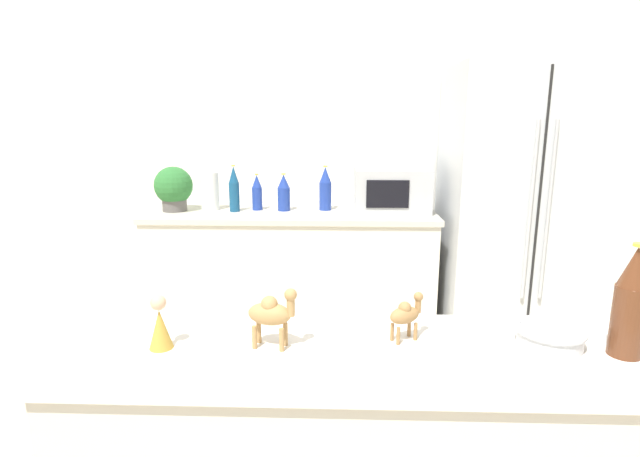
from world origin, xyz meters
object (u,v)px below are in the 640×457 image
(potted_plant, at_px, (174,188))
(wine_bottle, at_px, (631,303))
(back_bottle_0, at_px, (234,189))
(paper_towel_roll, at_px, (210,191))
(microwave, at_px, (391,190))
(camel_figurine, at_px, (272,313))
(back_bottle_1, at_px, (325,189))
(wise_man_figurine_crimson, at_px, (160,326))
(camel_figurine_second, at_px, (406,314))
(back_bottle_2, at_px, (257,193))
(back_bottle_3, at_px, (284,193))
(refrigerator, at_px, (514,215))
(fruit_bowl, at_px, (550,336))

(potted_plant, distance_m, wine_bottle, 2.69)
(back_bottle_0, bearing_deg, paper_towel_roll, 164.32)
(microwave, relative_size, camel_figurine, 2.80)
(microwave, distance_m, back_bottle_1, 0.43)
(paper_towel_roll, xyz_separation_m, wise_man_figurine_crimson, (0.37, -2.02, -0.06))
(paper_towel_roll, relative_size, camel_figurine_second, 1.88)
(back_bottle_2, height_order, wine_bottle, wine_bottle)
(back_bottle_3, distance_m, camel_figurine, 2.00)
(back_bottle_3, height_order, camel_figurine_second, back_bottle_3)
(wine_bottle, bearing_deg, paper_towel_roll, 128.45)
(camel_figurine, relative_size, camel_figurine_second, 1.28)
(microwave, bearing_deg, back_bottle_3, -178.92)
(potted_plant, xyz_separation_m, paper_towel_roll, (0.23, 0.05, -0.03))
(refrigerator, xyz_separation_m, paper_towel_roll, (-1.97, 0.10, 0.13))
(potted_plant, height_order, fruit_bowl, potted_plant)
(back_bottle_2, bearing_deg, refrigerator, -3.71)
(camel_figurine_second, bearing_deg, camel_figurine, -171.22)
(fruit_bowl, bearing_deg, back_bottle_1, 108.36)
(back_bottle_0, bearing_deg, back_bottle_1, 6.93)
(refrigerator, distance_m, fruit_bowl, 1.95)
(refrigerator, relative_size, back_bottle_0, 6.05)
(camel_figurine, bearing_deg, camel_figurine_second, 8.78)
(potted_plant, bearing_deg, back_bottle_0, -0.37)
(microwave, distance_m, wine_bottle, 2.06)
(microwave, relative_size, back_bottle_0, 1.58)
(potted_plant, distance_m, back_bottle_3, 0.72)
(back_bottle_0, height_order, camel_figurine_second, back_bottle_0)
(back_bottle_3, relative_size, camel_figurine_second, 1.85)
(microwave, xyz_separation_m, back_bottle_3, (-0.71, -0.01, -0.02))
(refrigerator, bearing_deg, wine_bottle, -100.97)
(back_bottle_1, distance_m, wine_bottle, 2.21)
(fruit_bowl, relative_size, camel_figurine_second, 1.38)
(back_bottle_1, height_order, wine_bottle, wine_bottle)
(back_bottle_3, relative_size, camel_figurine, 1.44)
(refrigerator, distance_m, camel_figurine, 2.31)
(back_bottle_1, distance_m, back_bottle_3, 0.28)
(refrigerator, distance_m, back_bottle_1, 1.22)
(back_bottle_2, xyz_separation_m, wine_bottle, (1.29, -2.03, 0.03))
(microwave, height_order, camel_figurine_second, microwave)
(microwave, xyz_separation_m, back_bottle_2, (-0.89, 0.01, -0.03))
(back_bottle_0, xyz_separation_m, camel_figurine, (0.50, -1.96, -0.04))
(microwave, xyz_separation_m, back_bottle_1, (-0.43, 0.02, 0.00))
(back_bottle_0, xyz_separation_m, back_bottle_2, (0.14, 0.06, -0.03))
(microwave, relative_size, wise_man_figurine_crimson, 3.19)
(wine_bottle, distance_m, wise_man_figurine_crimson, 1.23)
(microwave, height_order, fruit_bowl, microwave)
(wine_bottle, height_order, camel_figurine_second, wine_bottle)
(paper_towel_roll, height_order, back_bottle_2, paper_towel_roll)
(potted_plant, height_order, back_bottle_2, potted_plant)
(back_bottle_0, bearing_deg, back_bottle_2, 23.34)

